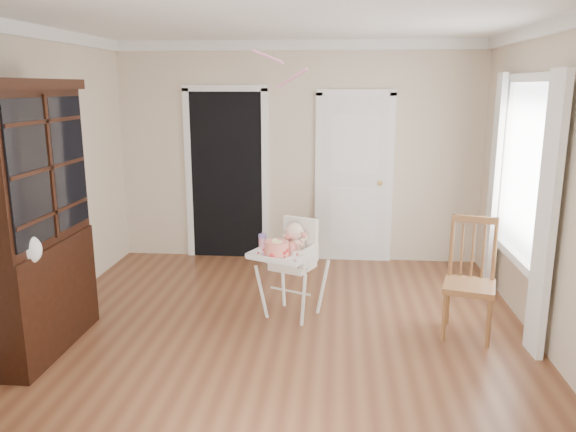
# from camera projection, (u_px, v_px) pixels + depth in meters

# --- Properties ---
(floor) EXTENTS (5.00, 5.00, 0.00)m
(floor) POSITION_uv_depth(u_px,v_px,m) (276.00, 343.00, 4.85)
(floor) COLOR brown
(floor) RESTS_ON ground
(ceiling) EXTENTS (5.00, 5.00, 0.00)m
(ceiling) POSITION_uv_depth(u_px,v_px,m) (274.00, 13.00, 4.23)
(ceiling) COLOR white
(ceiling) RESTS_ON wall_back
(wall_back) EXTENTS (4.50, 0.00, 4.50)m
(wall_back) POSITION_uv_depth(u_px,v_px,m) (298.00, 153.00, 6.96)
(wall_back) COLOR beige
(wall_back) RESTS_ON floor
(wall_left) EXTENTS (0.00, 5.00, 5.00)m
(wall_left) POSITION_uv_depth(u_px,v_px,m) (11.00, 185.00, 4.74)
(wall_left) COLOR beige
(wall_left) RESTS_ON floor
(wall_right) EXTENTS (0.00, 5.00, 5.00)m
(wall_right) POSITION_uv_depth(u_px,v_px,m) (564.00, 194.00, 4.34)
(wall_right) COLOR beige
(wall_right) RESTS_ON floor
(crown_molding) EXTENTS (4.50, 5.00, 0.12)m
(crown_molding) POSITION_uv_depth(u_px,v_px,m) (274.00, 22.00, 4.25)
(crown_molding) COLOR white
(crown_molding) RESTS_ON ceiling
(doorway) EXTENTS (1.06, 0.05, 2.22)m
(doorway) POSITION_uv_depth(u_px,v_px,m) (227.00, 172.00, 7.08)
(doorway) COLOR black
(doorway) RESTS_ON wall_back
(closet_door) EXTENTS (0.96, 0.09, 2.13)m
(closet_door) POSITION_uv_depth(u_px,v_px,m) (354.00, 180.00, 6.95)
(closet_door) COLOR white
(closet_door) RESTS_ON wall_back
(window_right) EXTENTS (0.13, 1.84, 2.30)m
(window_right) POSITION_uv_depth(u_px,v_px,m) (521.00, 184.00, 5.14)
(window_right) COLOR white
(window_right) RESTS_ON wall_right
(high_chair) EXTENTS (0.77, 0.84, 0.96)m
(high_chair) POSITION_uv_depth(u_px,v_px,m) (292.00, 257.00, 5.30)
(high_chair) COLOR white
(high_chair) RESTS_ON floor
(baby) EXTENTS (0.25, 0.26, 0.39)m
(baby) POSITION_uv_depth(u_px,v_px,m) (294.00, 243.00, 5.29)
(baby) COLOR beige
(baby) RESTS_ON high_chair
(cake) EXTENTS (0.28, 0.28, 0.13)m
(cake) POSITION_uv_depth(u_px,v_px,m) (277.00, 248.00, 5.08)
(cake) COLOR silver
(cake) RESTS_ON high_chair
(sippy_cup) EXTENTS (0.07, 0.07, 0.18)m
(sippy_cup) POSITION_uv_depth(u_px,v_px,m) (262.00, 241.00, 5.26)
(sippy_cup) COLOR pink
(sippy_cup) RESTS_ON high_chair
(china_cabinet) EXTENTS (0.59, 1.32, 2.22)m
(china_cabinet) POSITION_uv_depth(u_px,v_px,m) (27.00, 220.00, 4.51)
(china_cabinet) COLOR black
(china_cabinet) RESTS_ON floor
(dining_chair) EXTENTS (0.52, 0.52, 1.05)m
(dining_chair) POSITION_uv_depth(u_px,v_px,m) (470.00, 282.00, 4.92)
(dining_chair) COLOR brown
(dining_chair) RESTS_ON floor
(streamer) EXTENTS (0.35, 0.38, 0.15)m
(streamer) POSITION_uv_depth(u_px,v_px,m) (267.00, 56.00, 5.20)
(streamer) COLOR pink
(streamer) RESTS_ON ceiling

